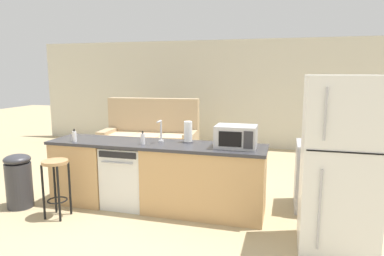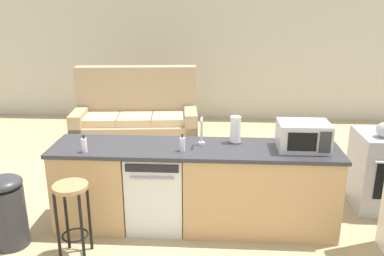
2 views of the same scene
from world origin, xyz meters
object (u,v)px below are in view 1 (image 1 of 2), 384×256
Objects in this scene: microwave at (236,137)px; couch at (151,140)px; kettle at (315,139)px; bar_stool at (56,176)px; refrigerator at (339,166)px; stove_range at (325,177)px; dishwasher at (128,175)px; trash_bin at (19,180)px; paper_towel_roll at (188,132)px; soap_bottle at (143,139)px; dish_soap_bottle at (74,136)px.

microwave is 3.43m from couch.
kettle reaches higher than bar_stool.
stove_range is at bearing 89.99° from refrigerator.
dishwasher is at bearing 41.61° from bar_stool.
stove_range is 4.12m from trash_bin.
stove_range is 1.19m from refrigerator.
bar_stool is at bearing -138.39° from dishwasher.
paper_towel_roll reaches higher than dishwasher.
couch is at bearing 130.49° from microwave.
refrigerator is at bearing -26.06° from microwave.
kettle reaches higher than dishwasher.
soap_bottle is at bearing 11.83° from trash_bin.
dish_soap_bottle is at bearing -89.22° from couch.
refrigerator is 3.29m from dish_soap_bottle.
paper_towel_roll is 0.61m from soap_bottle.
couch is (-3.15, 2.14, -0.59)m from kettle.
couch reaches higher than stove_range.
dishwasher is 4.77× the size of soap_bottle.
trash_bin is (-1.68, -0.35, -0.59)m from soap_bottle.
refrigerator is 2.43× the size of trash_bin.
kettle is at bearing 18.37° from bar_stool.
soap_bottle is (-0.53, -0.29, -0.07)m from paper_towel_roll.
refrigerator reaches higher than stove_range.
soap_bottle is at bearing 5.05° from dish_soap_bottle.
microwave is 0.68× the size of trash_bin.
couch is (-1.00, 2.69, -0.58)m from soap_bottle.
microwave is at bearing -156.06° from kettle.
dishwasher is 1.14× the size of bar_stool.
paper_towel_roll is 1.38× the size of kettle.
dish_soap_bottle reaches higher than stove_range.
trash_bin is at bearing -168.17° from soap_bottle.
couch is (-1.53, 2.40, -0.64)m from paper_towel_roll.
dishwasher is 0.47× the size of refrigerator.
dishwasher is 2.53m from kettle.
bar_stool and trash_bin have the same top height.
stove_range is 1.22× the size of bar_stool.
stove_range is at bearing 11.91° from dishwasher.
bar_stool is (-3.29, -1.16, 0.08)m from stove_range.
soap_bottle is 2.22m from kettle.
soap_bottle is (0.28, -0.12, 0.55)m from dishwasher.
kettle is at bearing -34.25° from couch.
trash_bin is (-0.70, 0.14, -0.16)m from bar_stool.
dish_soap_bottle is (-1.49, -0.37, -0.07)m from paper_towel_roll.
paper_towel_roll reaches higher than bar_stool.
microwave is 1.77× the size of paper_towel_roll.
kettle is at bearing 14.28° from soap_bottle.
bar_stool is 0.36× the size of couch.
couch reaches higher than bar_stool.
paper_towel_roll is 2.39m from trash_bin.
paper_towel_roll is at bearing 28.43° from soap_bottle.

